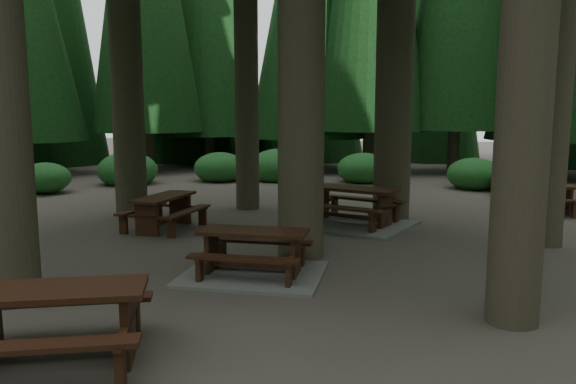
% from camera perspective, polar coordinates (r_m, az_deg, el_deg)
% --- Properties ---
extents(ground, '(80.00, 80.00, 0.00)m').
position_cam_1_polar(ground, '(10.46, -3.24, -6.60)').
color(ground, '#4A443C').
rests_on(ground, ground).
extents(picnic_table_a, '(2.27, 1.88, 0.77)m').
position_cam_1_polar(picnic_table_a, '(9.26, -3.56, -6.94)').
color(picnic_table_a, gray).
rests_on(picnic_table_a, ground).
extents(picnic_table_b, '(1.66, 1.96, 0.77)m').
position_cam_1_polar(picnic_table_b, '(13.00, -12.47, -1.51)').
color(picnic_table_b, '#321B0F').
rests_on(picnic_table_b, ground).
extents(picnic_table_c, '(3.26, 3.00, 0.89)m').
position_cam_1_polar(picnic_table_c, '(13.30, 6.53, -1.98)').
color(picnic_table_c, gray).
rests_on(picnic_table_c, ground).
extents(picnic_table_d, '(1.81, 1.50, 0.74)m').
position_cam_1_polar(picnic_table_d, '(16.19, 24.30, -0.20)').
color(picnic_table_d, '#321B0F').
rests_on(picnic_table_d, ground).
extents(picnic_table_e, '(2.39, 2.15, 0.85)m').
position_cam_1_polar(picnic_table_e, '(6.54, -22.97, -11.37)').
color(picnic_table_e, '#321B0F').
rests_on(picnic_table_e, ground).
extents(shrub_ring, '(23.86, 24.64, 1.49)m').
position_cam_1_polar(shrub_ring, '(10.94, 1.29, -3.76)').
color(shrub_ring, '#236322').
rests_on(shrub_ring, ground).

